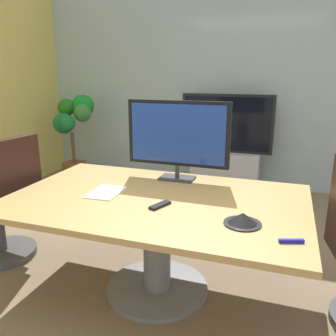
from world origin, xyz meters
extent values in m
plane|color=#7A664C|center=(0.00, 0.00, 0.00)|extent=(6.70, 6.70, 0.00)
cube|color=#9EB2B7|center=(0.00, 2.85, 1.45)|extent=(5.67, 0.10, 2.91)
cube|color=#B2894C|center=(-0.05, 0.06, 0.72)|extent=(2.06, 1.29, 0.04)
cylinder|color=slate|center=(-0.05, 0.06, 0.35)|extent=(0.20, 0.20, 0.70)
cylinder|color=slate|center=(-0.05, 0.06, 0.01)|extent=(0.76, 0.76, 0.03)
cylinder|color=#4C4C51|center=(-1.53, 0.08, 0.03)|extent=(0.56, 0.56, 0.06)
cylinder|color=#4C4C51|center=(-1.53, 0.08, 0.24)|extent=(0.07, 0.07, 0.36)
cube|color=black|center=(-1.26, 0.05, 0.79)|extent=(0.14, 0.46, 0.60)
cube|color=black|center=(-1.48, 0.34, 0.58)|extent=(0.28, 0.08, 0.03)
cube|color=#333338|center=(-0.05, 0.53, 0.75)|extent=(0.28, 0.18, 0.02)
cylinder|color=#333338|center=(-0.05, 0.53, 0.80)|extent=(0.04, 0.04, 0.10)
cube|color=black|center=(-0.05, 0.54, 1.11)|extent=(0.84, 0.04, 0.52)
cube|color=navy|center=(-0.05, 0.52, 1.11)|extent=(0.77, 0.01, 0.47)
cube|color=#B7BABC|center=(0.02, 2.50, 0.28)|extent=(0.90, 0.36, 0.55)
cube|color=black|center=(0.02, 2.48, 0.93)|extent=(1.20, 0.06, 0.76)
cube|color=black|center=(0.02, 2.44, 0.93)|extent=(1.12, 0.01, 0.69)
cylinder|color=brown|center=(-2.14, 2.15, 0.15)|extent=(0.34, 0.34, 0.30)
cylinder|color=brown|center=(-2.14, 2.15, 0.52)|extent=(0.05, 0.05, 0.44)
sphere|color=#327530|center=(-1.98, 2.20, 1.02)|extent=(0.25, 0.25, 0.25)
sphere|color=#148727|center=(-2.06, 2.34, 1.10)|extent=(0.32, 0.32, 0.32)
sphere|color=#1F6C15|center=(-2.25, 2.21, 1.09)|extent=(0.25, 0.25, 0.25)
sphere|color=#187130|center=(-2.24, 2.10, 0.88)|extent=(0.30, 0.30, 0.30)
sphere|color=#186C2E|center=(-2.13, 2.02, 0.90)|extent=(0.24, 0.24, 0.24)
cone|color=black|center=(0.57, -0.18, 0.77)|extent=(0.19, 0.19, 0.07)
cylinder|color=black|center=(0.57, -0.18, 0.74)|extent=(0.22, 0.22, 0.01)
cube|color=black|center=(0.03, -0.08, 0.75)|extent=(0.11, 0.18, 0.02)
cube|color=#1919A5|center=(0.84, -0.33, 0.75)|extent=(0.13, 0.06, 0.02)
cube|color=white|center=(-0.44, 0.04, 0.74)|extent=(0.22, 0.31, 0.01)
camera|label=1|loc=(0.77, -2.08, 1.60)|focal=37.28mm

